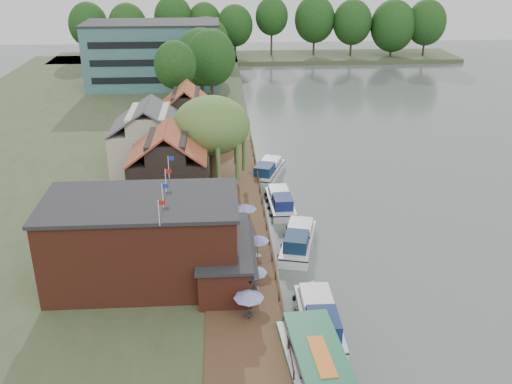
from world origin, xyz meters
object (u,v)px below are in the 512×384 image
object	(u,v)px
umbrella_4	(245,215)
umbrella_0	(249,305)
hotel_block	(154,55)
cruiser_1	(298,237)
cruiser_3	(268,168)
umbrella_1	(254,280)
tour_boat	(323,381)
cottage_c	(187,116)
willow	(212,142)
cruiser_0	(319,315)
pub	(168,240)
umbrella_3	(258,247)
cottage_b	(150,138)
cruiser_2	(281,200)
umbrella_2	(240,262)
cottage_a	(169,167)
swan	(334,368)

from	to	relation	value
umbrella_4	umbrella_0	bearing A→B (deg)	-91.66
hotel_block	cruiser_1	xyz separation A→B (m)	(19.58, -64.78, -6.00)
umbrella_4	cruiser_3	world-z (taller)	umbrella_4
umbrella_1	tour_boat	size ratio (longest dim) A/B	0.18
cottage_c	willow	distance (m)	14.46
cottage_c	umbrella_0	size ratio (longest dim) A/B	3.58
cruiser_0	pub	bearing A→B (deg)	152.74
pub	umbrella_1	xyz separation A→B (m)	(6.83, -2.70, -2.36)
umbrella_0	cottage_c	bearing A→B (deg)	98.83
cruiser_0	cruiser_3	xyz separation A→B (m)	(-1.26, 30.68, -0.10)
umbrella_0	umbrella_4	xyz separation A→B (m)	(0.44, 15.21, 0.00)
umbrella_1	umbrella_4	size ratio (longest dim) A/B	1.00
umbrella_3	umbrella_1	bearing A→B (deg)	-97.13
hotel_block	cottage_b	world-z (taller)	hotel_block
hotel_block	cruiser_2	distance (m)	59.19
umbrella_2	umbrella_3	xyz separation A→B (m)	(1.62, 2.42, 0.00)
umbrella_0	umbrella_4	distance (m)	15.22
cottage_a	umbrella_3	distance (m)	15.38
tour_boat	cruiser_2	bearing A→B (deg)	85.09
cruiser_3	umbrella_1	bearing A→B (deg)	-77.72
cottage_b	umbrella_3	size ratio (longest dim) A/B	4.04
cruiser_3	cruiser_2	bearing A→B (deg)	-66.99
cottage_a	cottage_c	size ratio (longest dim) A/B	1.01
umbrella_3	umbrella_4	bearing A→B (deg)	97.00
umbrella_0	cruiser_1	distance (m)	13.48
pub	swan	size ratio (longest dim) A/B	45.45
cruiser_2	swan	bearing A→B (deg)	-89.83
willow	umbrella_0	distance (m)	26.54
willow	cruiser_3	xyz separation A→B (m)	(6.73, 4.58, -5.12)
swan	cruiser_2	bearing A→B (deg)	92.01
willow	cruiser_3	distance (m)	9.62
umbrella_1	cruiser_0	xyz separation A→B (m)	(4.67, -3.41, -1.09)
umbrella_2	cruiser_1	size ratio (longest dim) A/B	0.25
umbrella_2	umbrella_3	world-z (taller)	same
umbrella_4	swan	bearing A→B (deg)	-75.74
cottage_c	cruiser_1	world-z (taller)	cottage_c
cottage_a	cottage_c	world-z (taller)	same
umbrella_3	cruiser_3	bearing A→B (deg)	82.89
pub	umbrella_0	bearing A→B (deg)	-44.41
cruiser_2	cottage_b	bearing A→B (deg)	144.72
willow	hotel_block	bearing A→B (deg)	102.71
cottage_b	cruiser_3	world-z (taller)	cottage_b
umbrella_0	tour_boat	xyz separation A→B (m)	(4.27, -7.36, -0.81)
cottage_a	umbrella_2	world-z (taller)	cottage_a
cruiser_1	umbrella_0	bearing A→B (deg)	-99.16
cruiser_0	swan	bearing A→B (deg)	-86.35
swan	cruiser_1	bearing A→B (deg)	90.55
hotel_block	umbrella_0	distance (m)	78.56
willow	umbrella_2	size ratio (longest dim) A/B	4.39
umbrella_3	umbrella_4	distance (m)	6.64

